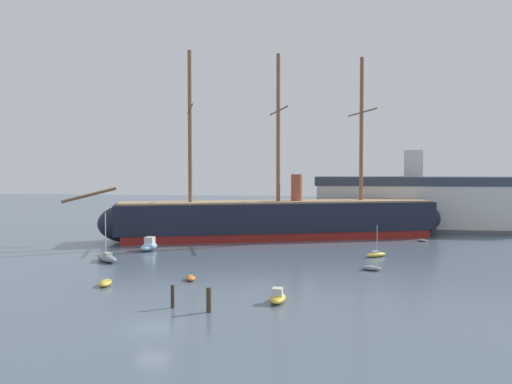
{
  "coord_description": "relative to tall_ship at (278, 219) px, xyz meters",
  "views": [
    {
      "loc": [
        13.47,
        -38.31,
        12.17
      ],
      "look_at": [
        2.31,
        39.04,
        8.78
      ],
      "focal_mm": 37.0,
      "sensor_mm": 36.0,
      "label": 1
    }
  ],
  "objects": [
    {
      "name": "motorboat_foreground_right",
      "position": [
        4.45,
        -43.96,
        -3.0
      ],
      "size": [
        1.49,
        3.35,
        1.39
      ],
      "color": "gold",
      "rests_on": "ground"
    },
    {
      "name": "sailboat_alongside_stern",
      "position": [
        15.38,
        -17.18,
        -3.12
      ],
      "size": [
        3.32,
        2.85,
        4.41
      ],
      "color": "gold",
      "rests_on": "ground"
    },
    {
      "name": "dinghy_foreground_left",
      "position": [
        -14.05,
        -39.7,
        -3.17
      ],
      "size": [
        1.66,
        2.86,
        0.63
      ],
      "color": "gold",
      "rests_on": "ground"
    },
    {
      "name": "ground_plane",
      "position": [
        -4.19,
        -53.04,
        -3.49
      ],
      "size": [
        400.0,
        400.0,
        0.0
      ],
      "primitive_type": "plane",
      "color": "#4C5B6B"
    },
    {
      "name": "tall_ship",
      "position": [
        0.0,
        0.0,
        0.0
      ],
      "size": [
        64.38,
        26.47,
        32.06
      ],
      "color": "maroon",
      "rests_on": "ground"
    },
    {
      "name": "dinghy_near_centre",
      "position": [
        -5.98,
        -35.72,
        -3.21
      ],
      "size": [
        1.67,
        2.54,
        0.55
      ],
      "color": "orange",
      "rests_on": "ground"
    },
    {
      "name": "motorboat_alongside_bow",
      "position": [
        -17.81,
        -15.93,
        -2.79
      ],
      "size": [
        2.06,
        4.76,
        1.98
      ],
      "color": "#7FB2D6",
      "rests_on": "ground"
    },
    {
      "name": "dockside_warehouse_right",
      "position": [
        27.36,
        16.93,
        1.83
      ],
      "size": [
        46.21,
        13.7,
        15.92
      ],
      "color": "#565659",
      "rests_on": "ground"
    },
    {
      "name": "motorboat_distant_centre",
      "position": [
        -0.3,
        8.77,
        -2.78
      ],
      "size": [
        5.18,
        4.21,
        2.03
      ],
      "color": "gray",
      "rests_on": "ground"
    },
    {
      "name": "mooring_piling_nearest",
      "position": [
        -4.5,
        -47.12,
        -2.48
      ],
      "size": [
        0.33,
        0.33,
        2.02
      ],
      "primitive_type": "cylinder",
      "color": "#382B1E",
      "rests_on": "ground"
    },
    {
      "name": "dinghy_far_right",
      "position": [
        24.36,
        -0.12,
        -3.28
      ],
      "size": [
        1.89,
        1.66,
        0.42
      ],
      "color": "gray",
      "rests_on": "ground"
    },
    {
      "name": "dinghy_mid_right",
      "position": [
        13.99,
        -27.2,
        -3.2
      ],
      "size": [
        2.68,
        1.87,
        0.58
      ],
      "color": "gray",
      "rests_on": "ground"
    },
    {
      "name": "motorboat_far_left",
      "position": [
        -30.18,
        1.23,
        -2.96
      ],
      "size": [
        1.57,
        3.61,
        1.5
      ],
      "color": "gray",
      "rests_on": "ground"
    },
    {
      "name": "mooring_piling_left_pair",
      "position": [
        -1.02,
        -48.09,
        -2.44
      ],
      "size": [
        0.43,
        0.43,
        2.11
      ],
      "primitive_type": "cylinder",
      "color": "#423323",
      "rests_on": "ground"
    },
    {
      "name": "sailboat_mid_left",
      "position": [
        -19.95,
        -26.16,
        -2.95
      ],
      "size": [
        4.71,
        4.4,
        6.47
      ],
      "color": "gray",
      "rests_on": "ground"
    }
  ]
}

